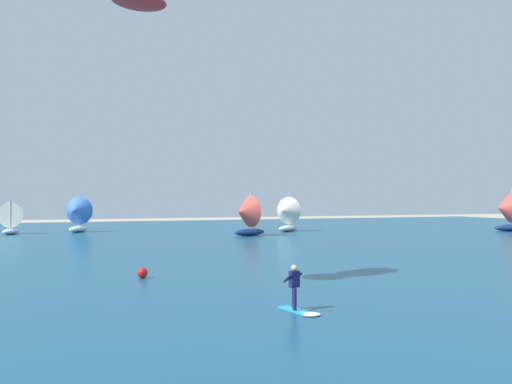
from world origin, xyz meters
TOP-DOWN VIEW (x-y plane):
  - ocean at (0.00, 49.64)m, footprint 160.00×90.00m
  - kitesurfer at (1.14, 15.81)m, footprint 1.02×2.03m
  - sailboat_far_left at (45.42, 48.24)m, footprint 4.85×4.21m
  - sailboat_outermost at (11.60, 52.04)m, footprint 4.44×3.94m
  - sailboat_mid_right at (-5.98, 65.02)m, footprint 3.94×4.42m
  - sailboat_anchored_offshore at (18.84, 57.39)m, footprint 4.39×4.16m
  - sailboat_near_shore at (-13.03, 64.42)m, footprint 3.31×3.74m
  - marker_buoy at (-3.13, 25.63)m, footprint 0.54×0.54m

SIDE VIEW (x-z plane):
  - ocean at x=0.00m, z-range 0.00..0.10m
  - marker_buoy at x=-3.13m, z-range 0.10..0.64m
  - kitesurfer at x=1.14m, z-range -0.13..1.54m
  - sailboat_near_shore at x=-13.03m, z-range -0.08..4.13m
  - sailboat_anchored_offshore at x=18.84m, z-range -0.10..4.78m
  - sailboat_mid_right at x=-5.98m, z-range -0.11..4.84m
  - sailboat_outermost at x=11.60m, z-range -0.11..4.88m
  - sailboat_far_left at x=45.42m, z-range -0.13..5.36m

